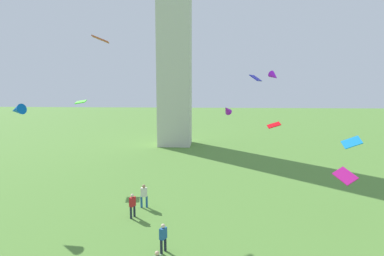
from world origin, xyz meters
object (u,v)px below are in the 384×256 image
object	(u,v)px
person_2	(132,204)
person_0	(163,236)
kite_flying_8	(17,110)
kite_flying_4	(100,39)
kite_flying_5	(352,142)
kite_flying_2	(274,125)
kite_flying_3	(81,102)
kite_flying_6	(227,110)
person_1	(144,194)
kite_flying_7	(274,76)
kite_flying_0	(345,176)
kite_flying_1	(256,78)

from	to	relation	value
person_2	person_0	bearing A→B (deg)	57.04
kite_flying_8	kite_flying_4	bearing A→B (deg)	147.24
person_2	kite_flying_5	distance (m)	16.98
kite_flying_2	kite_flying_3	xyz separation A→B (m)	(-16.86, 9.42, 0.97)
kite_flying_3	kite_flying_6	xyz separation A→B (m)	(14.66, 8.46, -1.37)
person_1	kite_flying_7	world-z (taller)	kite_flying_7
kite_flying_3	kite_flying_8	xyz separation A→B (m)	(-1.56, -7.96, -0.17)
kite_flying_5	kite_flying_7	xyz separation A→B (m)	(-3.38, 13.78, 5.33)
person_1	kite_flying_5	distance (m)	16.27
person_2	person_1	bearing A→B (deg)	-167.01
kite_flying_0	person_2	bearing A→B (deg)	58.93
kite_flying_0	kite_flying_7	bearing A→B (deg)	-23.62
kite_flying_5	kite_flying_7	world-z (taller)	kite_flying_7
person_2	kite_flying_8	size ratio (longest dim) A/B	1.19
person_0	kite_flying_6	xyz separation A→B (m)	(4.55, 22.63, 5.23)
kite_flying_1	kite_flying_6	bearing A→B (deg)	-102.64
person_1	kite_flying_6	size ratio (longest dim) A/B	1.07
kite_flying_2	kite_flying_6	world-z (taller)	kite_flying_6
kite_flying_2	kite_flying_8	world-z (taller)	kite_flying_8
person_2	kite_flying_5	size ratio (longest dim) A/B	1.31
person_0	person_1	bearing A→B (deg)	47.85
kite_flying_7	person_0	bearing A→B (deg)	-145.38
kite_flying_2	kite_flying_4	distance (m)	15.50
kite_flying_5	kite_flying_6	distance (m)	16.97
kite_flying_2	kite_flying_4	bearing A→B (deg)	158.01
kite_flying_3	kite_flying_4	xyz separation A→B (m)	(3.65, -4.32, 5.35)
kite_flying_1	kite_flying_3	distance (m)	18.84
kite_flying_0	kite_flying_2	world-z (taller)	kite_flying_2
person_1	kite_flying_3	world-z (taller)	kite_flying_3
kite_flying_3	person_0	bearing A→B (deg)	-157.50
person_2	kite_flying_7	xyz separation A→B (m)	(12.75, 17.38, 9.22)
kite_flying_0	kite_flying_7	world-z (taller)	kite_flying_7
kite_flying_3	kite_flying_7	size ratio (longest dim) A/B	0.94
person_0	kite_flying_5	size ratio (longest dim) A/B	1.27
person_1	kite_flying_6	world-z (taller)	kite_flying_6
person_0	kite_flying_2	distance (m)	9.99
person_2	kite_flying_3	distance (m)	13.74
kite_flying_4	person_1	bearing A→B (deg)	-50.90
kite_flying_8	kite_flying_5	bearing A→B (deg)	116.77
person_2	kite_flying_0	bearing A→B (deg)	111.37
kite_flying_4	person_0	bearing A→B (deg)	-67.63
kite_flying_1	kite_flying_7	distance (m)	2.93
kite_flying_1	kite_flying_7	size ratio (longest dim) A/B	1.17
person_0	kite_flying_6	world-z (taller)	kite_flying_6
kite_flying_4	kite_flying_6	bearing A→B (deg)	38.37
kite_flying_1	kite_flying_2	xyz separation A→B (m)	(-0.82, -15.47, -3.36)
person_2	kite_flying_4	bearing A→B (deg)	-120.28
kite_flying_5	kite_flying_8	size ratio (longest dim) A/B	0.91
kite_flying_0	kite_flying_8	xyz separation A→B (m)	(-22.75, 2.60, 3.86)
kite_flying_0	kite_flying_4	size ratio (longest dim) A/B	0.92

